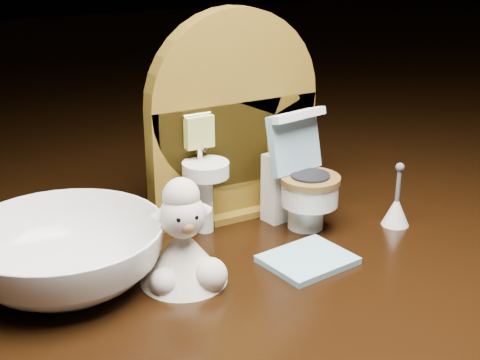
# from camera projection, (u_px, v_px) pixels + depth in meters

# --- Properties ---
(backdrop_panel) EXTENTS (0.13, 0.05, 0.15)m
(backdrop_panel) POSITION_uv_depth(u_px,v_px,m) (233.00, 128.00, 0.48)
(backdrop_panel) COLOR brown
(backdrop_panel) RESTS_ON ground
(toy_toilet) EXTENTS (0.05, 0.06, 0.08)m
(toy_toilet) POSITION_uv_depth(u_px,v_px,m) (299.00, 184.00, 0.47)
(toy_toilet) COLOR white
(toy_toilet) RESTS_ON ground
(bath_mat) EXTENTS (0.06, 0.05, 0.00)m
(bath_mat) POSITION_uv_depth(u_px,v_px,m) (308.00, 260.00, 0.43)
(bath_mat) COLOR #85B3C7
(bath_mat) RESTS_ON ground
(toilet_brush) EXTENTS (0.02, 0.02, 0.05)m
(toilet_brush) POSITION_uv_depth(u_px,v_px,m) (396.00, 209.00, 0.48)
(toilet_brush) COLOR white
(toilet_brush) RESTS_ON ground
(plush_lamb) EXTENTS (0.05, 0.05, 0.07)m
(plush_lamb) POSITION_uv_depth(u_px,v_px,m) (184.00, 247.00, 0.40)
(plush_lamb) COLOR beige
(plush_lamb) RESTS_ON ground
(ceramic_bowl) EXTENTS (0.14, 0.14, 0.04)m
(ceramic_bowl) POSITION_uv_depth(u_px,v_px,m) (65.00, 255.00, 0.40)
(ceramic_bowl) COLOR white
(ceramic_bowl) RESTS_ON ground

